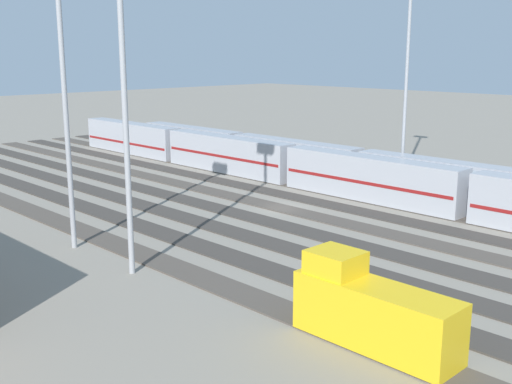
{
  "coord_description": "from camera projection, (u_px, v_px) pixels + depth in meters",
  "views": [
    {
      "loc": [
        -45.57,
        48.27,
        16.64
      ],
      "look_at": [
        -0.16,
        3.95,
        2.5
      ],
      "focal_mm": 44.13,
      "sensor_mm": 36.0,
      "label": 1
    }
  ],
  "objects": [
    {
      "name": "track_bed_3",
      "position": [
        311.0,
        201.0,
        71.76
      ],
      "size": [
        140.0,
        2.8,
        0.12
      ],
      "primitive_type": "cube",
      "color": "#3D3833",
      "rests_on": "ground_plane"
    },
    {
      "name": "track_bed_1",
      "position": [
        363.0,
        188.0,
        78.58
      ],
      "size": [
        140.0,
        2.8,
        0.12
      ],
      "primitive_type": "cube",
      "color": "#3D3833",
      "rests_on": "ground_plane"
    },
    {
      "name": "track_bed_7",
      "position": [
        169.0,
        236.0,
        58.12
      ],
      "size": [
        140.0,
        2.8,
        0.12
      ],
      "primitive_type": "cube",
      "color": "#3D3833",
      "rests_on": "ground_plane"
    },
    {
      "name": "track_bed_0",
      "position": [
        386.0,
        182.0,
        81.99
      ],
      "size": [
        140.0,
        2.8,
        0.12
      ],
      "primitive_type": "cube",
      "color": "#4C443D",
      "rests_on": "ground_plane"
    },
    {
      "name": "track_bed_4",
      "position": [
        281.0,
        208.0,
        68.35
      ],
      "size": [
        140.0,
        2.8,
        0.12
      ],
      "primitive_type": "cube",
      "color": "#4C443D",
      "rests_on": "ground_plane"
    },
    {
      "name": "train_on_track_1",
      "position": [
        488.0,
        193.0,
        66.89
      ],
      "size": [
        95.6,
        3.06,
        3.8
      ],
      "color": "#B7BABF",
      "rests_on": "ground_plane"
    },
    {
      "name": "train_on_track_2",
      "position": [
        370.0,
        179.0,
        71.5
      ],
      "size": [
        119.8,
        3.06,
        5.0
      ],
      "color": "#A8AAB2",
      "rests_on": "ground_plane"
    },
    {
      "name": "light_mast_2",
      "position": [
        409.0,
        23.0,
        79.6
      ],
      "size": [
        2.8,
        0.7,
        32.71
      ],
      "color": "#9EA0A5",
      "rests_on": "ground_plane"
    },
    {
      "name": "track_bed_2",
      "position": [
        338.0,
        194.0,
        75.17
      ],
      "size": [
        140.0,
        2.8,
        0.12
      ],
      "primitive_type": "cube",
      "color": "#4C443D",
      "rests_on": "ground_plane"
    },
    {
      "name": "train_on_track_0",
      "position": [
        427.0,
        173.0,
        77.47
      ],
      "size": [
        114.8,
        3.06,
        4.4
      ],
      "color": "black",
      "rests_on": "ground_plane"
    },
    {
      "name": "train_on_track_8",
      "position": [
        372.0,
        311.0,
        36.02
      ],
      "size": [
        10.0,
        3.0,
        5.0
      ],
      "color": "gold",
      "rests_on": "ground_plane"
    },
    {
      "name": "light_mast_1",
      "position": [
        121.0,
        17.0,
        44.3
      ],
      "size": [
        2.8,
        0.7,
        30.38
      ],
      "color": "#9EA0A5",
      "rests_on": "ground_plane"
    },
    {
      "name": "track_bed_8",
      "position": [
        123.0,
        247.0,
        54.71
      ],
      "size": [
        140.0,
        2.8,
        0.12
      ],
      "primitive_type": "cube",
      "color": "#4C443D",
      "rests_on": "ground_plane"
    },
    {
      "name": "track_bed_5",
      "position": [
        248.0,
        216.0,
        64.94
      ],
      "size": [
        140.0,
        2.8,
        0.12
      ],
      "primitive_type": "cube",
      "color": "#3D3833",
      "rests_on": "ground_plane"
    },
    {
      "name": "ground_plane",
      "position": [
        281.0,
        209.0,
        68.36
      ],
      "size": [
        400.0,
        400.0,
        0.0
      ],
      "primitive_type": "plane",
      "color": "gray"
    },
    {
      "name": "light_mast_3",
      "position": [
        62.0,
        49.0,
        51.13
      ],
      "size": [
        2.8,
        0.7,
        26.39
      ],
      "color": "#9EA0A5",
      "rests_on": "ground_plane"
    },
    {
      "name": "track_bed_6",
      "position": [
        211.0,
        225.0,
        61.53
      ],
      "size": [
        140.0,
        2.8,
        0.12
      ],
      "primitive_type": "cube",
      "color": "#3D3833",
      "rests_on": "ground_plane"
    }
  ]
}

